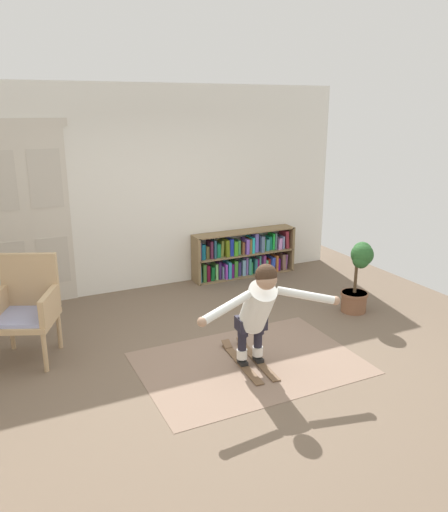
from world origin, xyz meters
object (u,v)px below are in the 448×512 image
object	(u,v)px
wicker_chair	(26,306)
skis_pair	(248,360)
potted_plant	(359,274)
person_skier	(258,307)
bookshelf	(243,256)

from	to	relation	value
wicker_chair	skis_pair	world-z (taller)	wicker_chair
potted_plant	skis_pair	distance (m)	2.04
wicker_chair	skis_pair	size ratio (longest dim) A/B	1.17
wicker_chair	person_skier	world-z (taller)	person_skier
potted_plant	person_skier	world-z (taller)	person_skier
skis_pair	person_skier	xyz separation A→B (m)	(-0.02, -0.21, 0.69)
person_skier	potted_plant	bearing A→B (deg)	22.06
skis_pair	person_skier	bearing A→B (deg)	-94.11
wicker_chair	person_skier	xyz separation A→B (m)	(2.03, -1.34, 0.13)
skis_pair	person_skier	size ratio (longest dim) A/B	0.64
skis_pair	potted_plant	bearing A→B (deg)	16.51
bookshelf	skis_pair	bearing A→B (deg)	-116.63
wicker_chair	person_skier	size ratio (longest dim) A/B	0.75
bookshelf	person_skier	bearing A→B (deg)	-115.09
bookshelf	potted_plant	world-z (taller)	potted_plant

